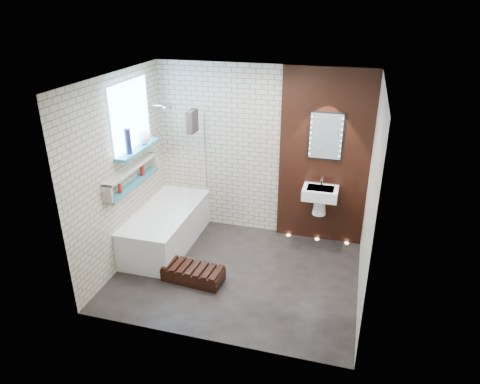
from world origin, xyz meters
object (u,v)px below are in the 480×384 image
(led_mirror, at_px, (326,136))
(walnut_step, at_px, (193,274))
(bathtub, at_px, (166,227))
(washbasin, at_px, (320,197))
(bath_screen, at_px, (196,157))

(led_mirror, xyz_separation_m, walnut_step, (-1.47, -1.53, -1.56))
(walnut_step, bearing_deg, bathtub, 133.30)
(washbasin, relative_size, led_mirror, 0.83)
(bathtub, height_order, led_mirror, led_mirror)
(bath_screen, xyz_separation_m, walnut_step, (0.35, -1.19, -1.19))
(washbasin, distance_m, walnut_step, 2.13)
(bathtub, distance_m, walnut_step, 1.05)
(bath_screen, bearing_deg, walnut_step, -73.52)
(bathtub, bearing_deg, washbasin, 16.01)
(bath_screen, bearing_deg, bathtub, -128.90)
(walnut_step, bearing_deg, bath_screen, 106.48)
(bathtub, distance_m, bath_screen, 1.14)
(washbasin, bearing_deg, bathtub, -163.99)
(bath_screen, relative_size, walnut_step, 1.76)
(led_mirror, relative_size, walnut_step, 0.88)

